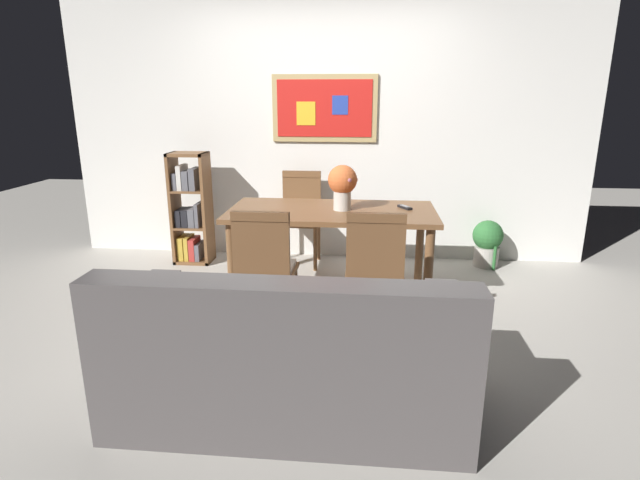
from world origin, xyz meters
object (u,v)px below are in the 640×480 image
at_px(dining_chair_far_left, 301,210).
at_px(potted_ivy, 487,242).
at_px(flower_vase, 343,184).
at_px(dining_table, 332,220).
at_px(bookshelf, 190,212).
at_px(dining_chair_near_left, 265,262).
at_px(dining_chair_near_right, 375,264).
at_px(leather_couch, 288,361).
at_px(tv_remote, 405,207).

bearing_deg(dining_chair_far_left, potted_ivy, 1.68).
relative_size(potted_ivy, flower_vase, 1.47).
relative_size(dining_table, bookshelf, 1.53).
bearing_deg(dining_chair_near_left, dining_chair_near_right, 2.53).
height_order(dining_chair_near_left, leather_couch, dining_chair_near_left).
distance_m(potted_ivy, flower_vase, 1.78).
xyz_separation_m(dining_chair_near_left, bookshelf, (-1.06, 1.52, -0.02)).
xyz_separation_m(dining_table, dining_chair_near_left, (-0.40, -0.80, -0.10)).
distance_m(dining_table, flower_vase, 0.32).
xyz_separation_m(dining_chair_far_left, leather_couch, (0.27, -2.52, -0.23)).
height_order(bookshelf, flower_vase, bookshelf).
distance_m(bookshelf, flower_vase, 1.76).
relative_size(dining_chair_near_left, bookshelf, 0.83).
bearing_deg(dining_chair_near_right, potted_ivy, 55.52).
distance_m(dining_chair_near_left, flower_vase, 1.02).
xyz_separation_m(leather_couch, potted_ivy, (1.57, 2.57, -0.07)).
height_order(dining_table, dining_chair_near_left, dining_chair_near_left).
relative_size(leather_couch, tv_remote, 11.49).
distance_m(dining_chair_far_left, bookshelf, 1.10).
bearing_deg(leather_couch, dining_chair_far_left, 96.12).
height_order(dining_chair_far_left, dining_chair_near_right, same).
relative_size(bookshelf, potted_ivy, 2.06).
xyz_separation_m(dining_chair_near_left, potted_ivy, (1.87, 1.67, -0.29)).
bearing_deg(tv_remote, dining_table, -170.69).
relative_size(dining_chair_near_right, tv_remote, 5.81).
bearing_deg(dining_chair_near_right, dining_table, 114.32).
distance_m(dining_chair_near_right, tv_remote, 0.93).
distance_m(bookshelf, tv_remote, 2.16).
height_order(dining_chair_near_left, dining_chair_near_right, same).
xyz_separation_m(dining_table, dining_chair_near_right, (0.35, -0.77, -0.10)).
distance_m(dining_table, leather_couch, 1.74).
bearing_deg(potted_ivy, dining_chair_near_right, -124.48).
height_order(dining_chair_near_left, potted_ivy, dining_chair_near_left).
xyz_separation_m(dining_chair_near_left, leather_couch, (0.30, -0.91, -0.23)).
xyz_separation_m(dining_table, tv_remote, (0.59, 0.10, 0.10)).
distance_m(dining_chair_far_left, flower_vase, 1.01).
bearing_deg(flower_vase, bookshelf, 155.03).
distance_m(leather_couch, flower_vase, 1.83).
height_order(potted_ivy, tv_remote, tv_remote).
xyz_separation_m(dining_chair_near_left, tv_remote, (0.99, 0.90, 0.21)).
xyz_separation_m(leather_couch, tv_remote, (0.69, 1.81, 0.43)).
bearing_deg(dining_table, dining_chair_near_left, -116.35).
height_order(dining_chair_far_left, tv_remote, dining_chair_far_left).
distance_m(bookshelf, potted_ivy, 2.95).
xyz_separation_m(dining_table, potted_ivy, (1.47, 0.86, -0.40)).
distance_m(dining_table, dining_chair_near_right, 0.85).
relative_size(dining_table, potted_ivy, 3.14).
bearing_deg(potted_ivy, dining_table, -149.62).
bearing_deg(tv_remote, dining_chair_far_left, 143.59).
relative_size(dining_chair_near_left, leather_couch, 0.51).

